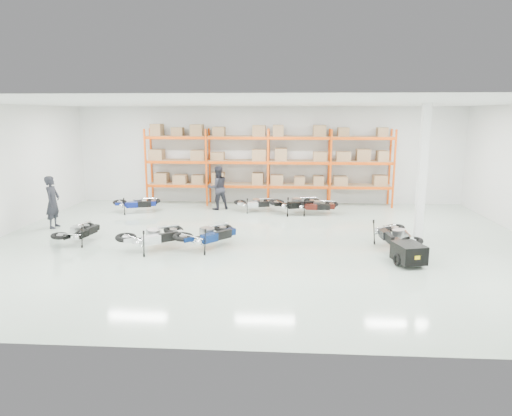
# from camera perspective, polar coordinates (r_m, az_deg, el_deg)

# --- Properties ---
(room) EXTENTS (18.00, 18.00, 18.00)m
(room) POSITION_cam_1_polar(r_m,az_deg,el_deg) (14.60, 0.62, 4.14)
(room) COLOR #A8BCAC
(room) RESTS_ON ground
(pallet_rack) EXTENTS (11.28, 0.98, 3.62)m
(pallet_rack) POSITION_cam_1_polar(r_m,az_deg,el_deg) (21.01, 1.55, 6.48)
(pallet_rack) COLOR #E14A0B
(pallet_rack) RESTS_ON ground
(structural_column) EXTENTS (0.25, 0.25, 4.50)m
(structural_column) POSITION_cam_1_polar(r_m,az_deg,el_deg) (15.72, 20.06, 3.98)
(structural_column) COLOR white
(structural_column) RESTS_ON ground
(moto_blue_centre) EXTENTS (1.98, 2.03, 1.23)m
(moto_blue_centre) POSITION_cam_1_polar(r_m,az_deg,el_deg) (14.39, -6.00, -2.82)
(moto_blue_centre) COLOR #071C4F
(moto_blue_centre) RESTS_ON ground
(moto_silver_left) EXTENTS (2.07, 1.93, 1.23)m
(moto_silver_left) POSITION_cam_1_polar(r_m,az_deg,el_deg) (14.48, -12.72, -2.95)
(moto_silver_left) COLOR silver
(moto_silver_left) RESTS_ON ground
(moto_black_far_left) EXTENTS (1.13, 1.75, 1.05)m
(moto_black_far_left) POSITION_cam_1_polar(r_m,az_deg,el_deg) (15.99, -21.28, -2.40)
(moto_black_far_left) COLOR black
(moto_black_far_left) RESTS_ON ground
(moto_touring_right) EXTENTS (1.11, 1.98, 1.23)m
(moto_touring_right) POSITION_cam_1_polar(r_m,az_deg,el_deg) (14.89, 17.07, -2.77)
(moto_touring_right) COLOR black
(moto_touring_right) RESTS_ON ground
(trailer) EXTENTS (0.90, 1.53, 0.62)m
(trailer) POSITION_cam_1_polar(r_m,az_deg,el_deg) (13.46, 18.56, -5.37)
(trailer) COLOR black
(trailer) RESTS_ON ground
(moto_back_a) EXTENTS (1.88, 1.27, 1.11)m
(moto_back_a) POSITION_cam_1_polar(r_m,az_deg,el_deg) (20.21, -14.72, 0.92)
(moto_back_a) COLOR navy
(moto_back_a) RESTS_ON ground
(moto_back_b) EXTENTS (1.70, 1.13, 1.01)m
(moto_back_b) POSITION_cam_1_polar(r_m,az_deg,el_deg) (19.73, -0.06, 0.92)
(moto_back_b) COLOR silver
(moto_back_b) RESTS_ON ground
(moto_back_c) EXTENTS (2.11, 1.46, 1.24)m
(moto_back_c) POSITION_cam_1_polar(r_m,az_deg,el_deg) (19.35, 5.05, 0.98)
(moto_back_c) COLOR black
(moto_back_c) RESTS_ON ground
(moto_back_d) EXTENTS (1.69, 0.88, 1.08)m
(moto_back_d) POSITION_cam_1_polar(r_m,az_deg,el_deg) (19.29, 7.43, 0.67)
(moto_back_d) COLOR #3D110C
(moto_back_d) RESTS_ON ground
(person_left) EXTENTS (0.48, 0.72, 1.94)m
(person_left) POSITION_cam_1_polar(r_m,az_deg,el_deg) (18.46, -24.07, 0.69)
(person_left) COLOR black
(person_left) RESTS_ON ground
(person_back) EXTENTS (1.17, 1.09, 1.93)m
(person_back) POSITION_cam_1_polar(r_m,az_deg,el_deg) (20.18, -4.82, 2.53)
(person_back) COLOR #212129
(person_back) RESTS_ON ground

